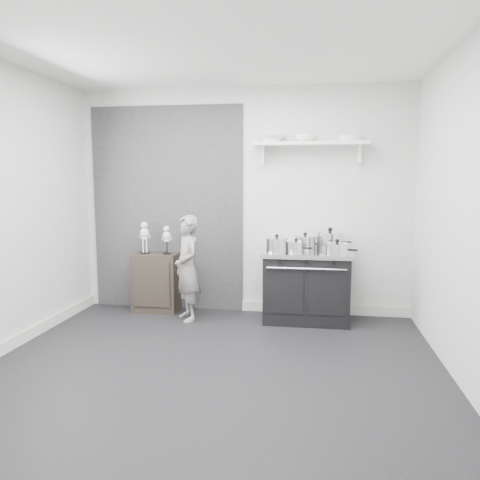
# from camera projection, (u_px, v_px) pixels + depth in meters

# --- Properties ---
(ground) EXTENTS (4.00, 4.00, 0.00)m
(ground) POSITION_uv_depth(u_px,v_px,m) (212.00, 367.00, 4.06)
(ground) COLOR black
(ground) RESTS_ON ground
(room_shell) EXTENTS (4.02, 3.62, 2.71)m
(room_shell) POSITION_uv_depth(u_px,v_px,m) (204.00, 177.00, 4.01)
(room_shell) COLOR beige
(room_shell) RESTS_ON ground
(wall_shelf) EXTENTS (1.30, 0.26, 0.24)m
(wall_shelf) POSITION_uv_depth(u_px,v_px,m) (311.00, 145.00, 5.32)
(wall_shelf) COLOR white
(wall_shelf) RESTS_ON room_shell
(stove) EXTENTS (1.01, 0.63, 0.81)m
(stove) POSITION_uv_depth(u_px,v_px,m) (306.00, 286.00, 5.34)
(stove) COLOR black
(stove) RESTS_ON ground
(side_cabinet) EXTENTS (0.55, 0.32, 0.71)m
(side_cabinet) POSITION_uv_depth(u_px,v_px,m) (156.00, 282.00, 5.75)
(side_cabinet) COLOR black
(side_cabinet) RESTS_ON ground
(child) EXTENTS (0.49, 0.53, 1.21)m
(child) POSITION_uv_depth(u_px,v_px,m) (187.00, 268.00, 5.34)
(child) COLOR slate
(child) RESTS_ON ground
(pot_front_left) EXTENTS (0.33, 0.24, 0.20)m
(pot_front_left) POSITION_uv_depth(u_px,v_px,m) (277.00, 245.00, 5.20)
(pot_front_left) COLOR silver
(pot_front_left) RESTS_ON stove
(pot_back_left) EXTENTS (0.33, 0.25, 0.21)m
(pot_back_left) POSITION_uv_depth(u_px,v_px,m) (305.00, 243.00, 5.38)
(pot_back_left) COLOR silver
(pot_back_left) RESTS_ON stove
(pot_back_right) EXTENTS (0.40, 0.31, 0.26)m
(pot_back_right) POSITION_uv_depth(u_px,v_px,m) (330.00, 241.00, 5.36)
(pot_back_right) COLOR silver
(pot_back_right) RESTS_ON stove
(pot_front_right) EXTENTS (0.35, 0.26, 0.17)m
(pot_front_right) POSITION_uv_depth(u_px,v_px,m) (337.00, 249.00, 5.03)
(pot_front_right) COLOR silver
(pot_front_right) RESTS_ON stove
(pot_front_center) EXTENTS (0.28, 0.20, 0.16)m
(pot_front_center) POSITION_uv_depth(u_px,v_px,m) (296.00, 247.00, 5.16)
(pot_front_center) COLOR silver
(pot_front_center) RESTS_ON stove
(skeleton_full) EXTENTS (0.13, 0.08, 0.45)m
(skeleton_full) POSITION_uv_depth(u_px,v_px,m) (145.00, 235.00, 5.70)
(skeleton_full) COLOR beige
(skeleton_full) RESTS_ON side_cabinet
(skeleton_torso) EXTENTS (0.11, 0.07, 0.39)m
(skeleton_torso) POSITION_uv_depth(u_px,v_px,m) (167.00, 238.00, 5.66)
(skeleton_torso) COLOR beige
(skeleton_torso) RESTS_ON side_cabinet
(bowl_large) EXTENTS (0.32, 0.32, 0.08)m
(bowl_large) POSITION_uv_depth(u_px,v_px,m) (271.00, 139.00, 5.38)
(bowl_large) COLOR white
(bowl_large) RESTS_ON wall_shelf
(bowl_small) EXTENTS (0.24, 0.24, 0.08)m
(bowl_small) POSITION_uv_depth(u_px,v_px,m) (305.00, 138.00, 5.32)
(bowl_small) COLOR white
(bowl_small) RESTS_ON wall_shelf
(plate_stack) EXTENTS (0.27, 0.27, 0.06)m
(plate_stack) POSITION_uv_depth(u_px,v_px,m) (351.00, 138.00, 5.24)
(plate_stack) COLOR silver
(plate_stack) RESTS_ON wall_shelf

